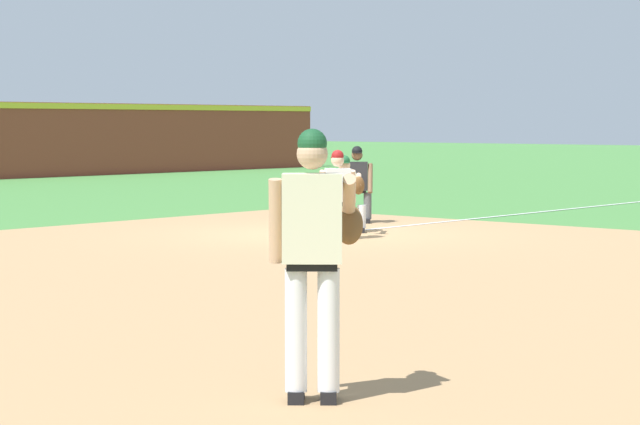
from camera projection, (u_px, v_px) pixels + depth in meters
name	position (u px, v px, depth m)	size (l,w,h in m)	color
ground_plane	(327.00, 234.00, 21.23)	(160.00, 160.00, 0.00)	#47843D
infield_dirt_patch	(323.00, 282.00, 14.84)	(18.00, 18.00, 0.01)	tan
foul_line_stripe	(562.00, 210.00, 27.08)	(15.61, 0.10, 0.00)	white
first_base_bag	(327.00, 232.00, 21.23)	(0.38, 0.38, 0.09)	white
baseball	(323.00, 274.00, 15.38)	(0.07, 0.07, 0.07)	white
pitcher	(315.00, 247.00, 8.41)	(0.85, 0.56, 1.86)	black
first_baseman	(345.00, 191.00, 21.41)	(0.77, 1.07, 1.34)	black
baserunner	(338.00, 191.00, 20.18)	(0.68, 0.66, 1.46)	black
umpire	(357.00, 181.00, 23.50)	(0.65, 0.68, 1.46)	black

